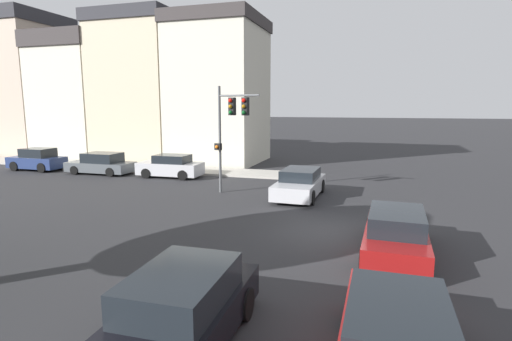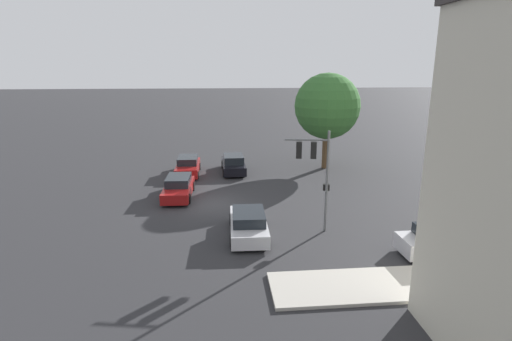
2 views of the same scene
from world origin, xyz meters
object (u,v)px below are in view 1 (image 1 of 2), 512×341
at_px(parked_car_0, 171,167).
at_px(parked_car_2, 37,160).
at_px(parked_car_1, 101,164).
at_px(crossing_car_3, 396,234).
at_px(traffic_signal, 231,120).
at_px(crossing_car_0, 300,184).
at_px(crossing_car_2, 178,315).

height_order(parked_car_0, parked_car_2, parked_car_2).
relative_size(parked_car_0, parked_car_1, 0.92).
bearing_deg(parked_car_0, crossing_car_3, 141.39).
distance_m(traffic_signal, crossing_car_0, 4.84).
bearing_deg(crossing_car_2, parked_car_2, -130.82).
height_order(parked_car_1, parked_car_2, parked_car_2).
bearing_deg(parked_car_0, traffic_signal, 146.10).
relative_size(crossing_car_3, parked_car_0, 1.15).
bearing_deg(crossing_car_0, parked_car_1, -100.34).
height_order(traffic_signal, crossing_car_3, traffic_signal).
relative_size(crossing_car_3, parked_car_1, 1.06).
relative_size(crossing_car_2, parked_car_2, 1.22).
distance_m(crossing_car_2, crossing_car_3, 7.64).
distance_m(crossing_car_0, parked_car_0, 9.69).
bearing_deg(parked_car_1, parked_car_2, 0.42).
height_order(traffic_signal, parked_car_0, traffic_signal).
bearing_deg(parked_car_2, crossing_car_3, 157.42).
bearing_deg(parked_car_2, parked_car_0, -178.71).
xyz_separation_m(crossing_car_0, parked_car_0, (3.19, 9.15, 0.02)).
height_order(crossing_car_0, parked_car_1, parked_car_1).
bearing_deg(parked_car_2, crossing_car_2, 140.60).
distance_m(crossing_car_0, crossing_car_3, 8.36).
xyz_separation_m(crossing_car_0, parked_car_2, (2.95, 19.82, 0.06)).
bearing_deg(traffic_signal, parked_car_2, -91.43).
distance_m(crossing_car_3, parked_car_2, 26.22).
height_order(crossing_car_3, parked_car_2, parked_car_2).
bearing_deg(crossing_car_0, crossing_car_2, 2.65).
height_order(traffic_signal, parked_car_1, traffic_signal).
relative_size(crossing_car_3, parked_car_2, 1.22).
distance_m(crossing_car_2, parked_car_1, 22.13).
relative_size(crossing_car_0, parked_car_2, 1.19).
height_order(crossing_car_0, crossing_car_2, crossing_car_2).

